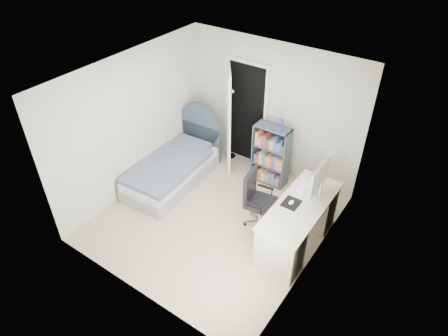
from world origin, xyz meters
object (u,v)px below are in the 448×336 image
Objects in this scene: bed at (174,168)px; floor_lamp at (231,131)px; nightstand at (207,134)px; desk at (299,222)px; office_chair at (256,197)px; bookcase at (271,157)px.

floor_lamp reaches higher than bed.
desk is (2.74, -1.36, 0.08)m from nightstand.
office_chair is (-0.77, 0.04, 0.10)m from desk.
bookcase is (1.61, -0.23, 0.19)m from nightstand.
office_chair is at bearing 177.27° from desk.
nightstand is at bearing 171.74° from bookcase.
floor_lamp is 1.92m from office_chair.
desk is (1.13, -1.13, -0.11)m from bookcase.
bookcase reaches higher than nightstand.
nightstand is 0.39× the size of bookcase.
desk is 1.67× the size of office_chair.
desk is at bearing -45.11° from bookcase.
desk is (2.15, -1.37, -0.19)m from floor_lamp.
floor_lamp is 1.10× the size of bookcase.
bed is 1.31× the size of floor_lamp.
bookcase is at bearing -8.26° from nightstand.
desk is at bearing -26.52° from nightstand.
desk is at bearing -2.73° from office_chair.
desk reaches higher than office_chair.
office_chair is at bearing -44.10° from floor_lamp.
bed is 2.04× the size of office_chair.
bookcase is (1.02, -0.24, -0.08)m from floor_lamp.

